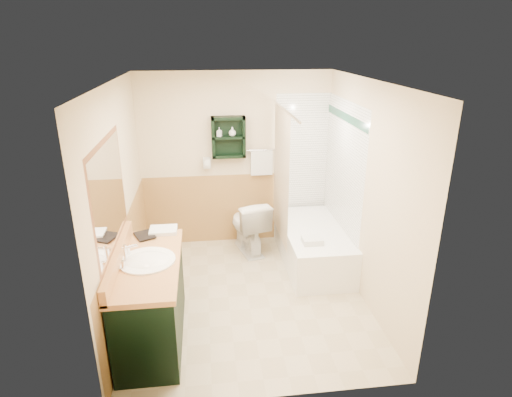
% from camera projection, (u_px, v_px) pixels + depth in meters
% --- Properties ---
extents(floor, '(3.00, 3.00, 0.00)m').
position_uv_depth(floor, '(248.00, 296.00, 4.93)').
color(floor, '#C3B28E').
rests_on(floor, ground).
extents(back_wall, '(2.60, 0.04, 2.40)m').
position_uv_depth(back_wall, '(236.00, 160.00, 5.92)').
color(back_wall, beige).
rests_on(back_wall, ground).
extents(left_wall, '(0.04, 3.00, 2.40)m').
position_uv_depth(left_wall, '(118.00, 204.00, 4.36)').
color(left_wall, beige).
rests_on(left_wall, ground).
extents(right_wall, '(0.04, 3.00, 2.40)m').
position_uv_depth(right_wall, '(367.00, 193.00, 4.66)').
color(right_wall, beige).
rests_on(right_wall, ground).
extents(ceiling, '(2.60, 3.00, 0.04)m').
position_uv_depth(ceiling, '(246.00, 79.00, 4.07)').
color(ceiling, white).
rests_on(ceiling, back_wall).
extents(wainscot_left, '(2.98, 2.98, 1.00)m').
position_uv_depth(wainscot_left, '(129.00, 264.00, 4.61)').
color(wainscot_left, tan).
rests_on(wainscot_left, left_wall).
extents(wainscot_back, '(2.58, 2.58, 1.00)m').
position_uv_depth(wainscot_back, '(237.00, 208.00, 6.13)').
color(wainscot_back, tan).
rests_on(wainscot_back, back_wall).
extents(mirror_frame, '(1.30, 1.30, 1.00)m').
position_uv_depth(mirror_frame, '(109.00, 195.00, 3.74)').
color(mirror_frame, brown).
rests_on(mirror_frame, left_wall).
extents(mirror_glass, '(1.20, 1.20, 0.90)m').
position_uv_depth(mirror_glass, '(110.00, 195.00, 3.75)').
color(mirror_glass, white).
rests_on(mirror_glass, left_wall).
extents(tile_right, '(1.50, 1.50, 2.10)m').
position_uv_depth(tile_right, '(342.00, 185.00, 5.40)').
color(tile_right, white).
rests_on(tile_right, right_wall).
extents(tile_back, '(0.95, 0.95, 2.10)m').
position_uv_depth(tile_back, '(308.00, 169.00, 6.05)').
color(tile_back, white).
rests_on(tile_back, back_wall).
extents(tile_accent, '(1.50, 1.50, 0.10)m').
position_uv_depth(tile_accent, '(346.00, 117.00, 5.10)').
color(tile_accent, '#13422F').
rests_on(tile_accent, right_wall).
extents(wall_shelf, '(0.45, 0.15, 0.55)m').
position_uv_depth(wall_shelf, '(228.00, 137.00, 5.68)').
color(wall_shelf, black).
rests_on(wall_shelf, back_wall).
extents(hair_dryer, '(0.10, 0.24, 0.18)m').
position_uv_depth(hair_dryer, '(207.00, 163.00, 5.79)').
color(hair_dryer, silver).
rests_on(hair_dryer, back_wall).
extents(towel_bar, '(0.40, 0.06, 0.40)m').
position_uv_depth(towel_bar, '(261.00, 150.00, 5.84)').
color(towel_bar, silver).
rests_on(towel_bar, back_wall).
extents(curtain_rod, '(0.03, 1.60, 0.03)m').
position_uv_depth(curtain_rod, '(285.00, 110.00, 4.98)').
color(curtain_rod, silver).
rests_on(curtain_rod, back_wall).
extents(shower_curtain, '(1.05, 1.05, 1.70)m').
position_uv_depth(shower_curtain, '(281.00, 175.00, 5.44)').
color(shower_curtain, '#BFAE90').
rests_on(shower_curtain, curtain_rod).
extents(vanity, '(0.59, 1.35, 0.86)m').
position_uv_depth(vanity, '(151.00, 301.00, 4.10)').
color(vanity, black).
rests_on(vanity, ground).
extents(bathtub, '(0.75, 1.50, 0.50)m').
position_uv_depth(bathtub, '(313.00, 246.00, 5.56)').
color(bathtub, white).
rests_on(bathtub, ground).
extents(toilet, '(0.60, 0.85, 0.75)m').
position_uv_depth(toilet, '(248.00, 226.00, 5.85)').
color(toilet, white).
rests_on(toilet, ground).
extents(counter_towel, '(0.28, 0.22, 0.04)m').
position_uv_depth(counter_towel, '(163.00, 230.00, 4.53)').
color(counter_towel, silver).
rests_on(counter_towel, vanity).
extents(vanity_book, '(0.17, 0.09, 0.24)m').
position_uv_depth(vanity_book, '(135.00, 228.00, 4.35)').
color(vanity_book, black).
rests_on(vanity_book, vanity).
extents(tub_towel, '(0.23, 0.19, 0.07)m').
position_uv_depth(tub_towel, '(312.00, 240.00, 5.07)').
color(tub_towel, silver).
rests_on(tub_towel, bathtub).
extents(soap_bottle_a, '(0.10, 0.13, 0.06)m').
position_uv_depth(soap_bottle_a, '(219.00, 134.00, 5.64)').
color(soap_bottle_a, white).
rests_on(soap_bottle_a, wall_shelf).
extents(soap_bottle_b, '(0.13, 0.15, 0.10)m').
position_uv_depth(soap_bottle_b, '(232.00, 133.00, 5.65)').
color(soap_bottle_b, white).
rests_on(soap_bottle_b, wall_shelf).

